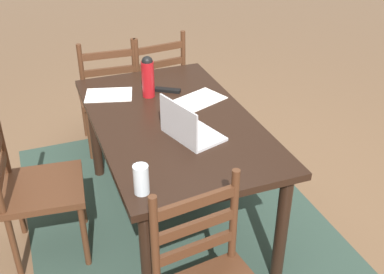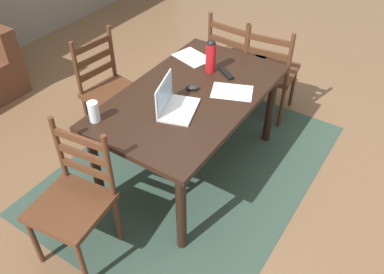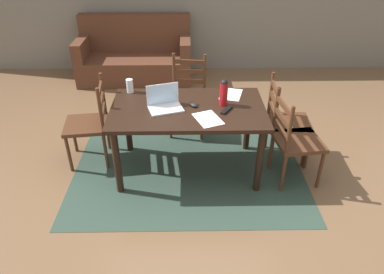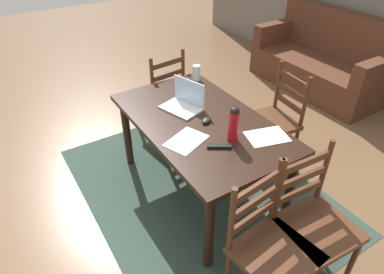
# 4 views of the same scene
# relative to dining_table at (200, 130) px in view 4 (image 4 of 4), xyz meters

# --- Properties ---
(ground_plane) EXTENTS (14.00, 14.00, 0.00)m
(ground_plane) POSITION_rel_dining_table_xyz_m (0.00, 0.00, -0.65)
(ground_plane) COLOR brown
(area_rug) EXTENTS (2.45, 1.85, 0.01)m
(area_rug) POSITION_rel_dining_table_xyz_m (0.00, 0.00, -0.65)
(area_rug) COLOR #2D4238
(area_rug) RESTS_ON ground
(dining_table) EXTENTS (1.53, 0.91, 0.74)m
(dining_table) POSITION_rel_dining_table_xyz_m (0.00, 0.00, 0.00)
(dining_table) COLOR black
(dining_table) RESTS_ON ground
(chair_left_far) EXTENTS (0.49, 0.49, 0.95)m
(chair_left_far) POSITION_rel_dining_table_xyz_m (-1.05, 0.19, -0.19)
(chair_left_far) COLOR #4C2B19
(chair_left_far) RESTS_ON ground
(chair_right_near) EXTENTS (0.49, 0.49, 0.95)m
(chair_right_near) POSITION_rel_dining_table_xyz_m (1.05, -0.19, -0.19)
(chair_right_near) COLOR #4C2B19
(chair_right_near) RESTS_ON ground
(chair_far_head) EXTENTS (0.49, 0.49, 0.95)m
(chair_far_head) POSITION_rel_dining_table_xyz_m (0.00, 0.82, -0.19)
(chair_far_head) COLOR #4C2B19
(chair_far_head) RESTS_ON ground
(chair_right_far) EXTENTS (0.47, 0.47, 0.95)m
(chair_right_far) POSITION_rel_dining_table_xyz_m (1.05, 0.18, -0.19)
(chair_right_far) COLOR #4C2B19
(chair_right_far) RESTS_ON ground
(couch) EXTENTS (1.80, 0.80, 1.00)m
(couch) POSITION_rel_dining_table_xyz_m (-0.85, 2.54, -0.30)
(couch) COLOR #512D1E
(couch) RESTS_ON ground
(laptop) EXTENTS (0.37, 0.31, 0.23)m
(laptop) POSITION_rel_dining_table_xyz_m (-0.23, -0.00, 0.15)
(laptop) COLOR silver
(laptop) RESTS_ON dining_table
(water_bottle) EXTENTS (0.08, 0.08, 0.27)m
(water_bottle) POSITION_rel_dining_table_xyz_m (0.35, 0.05, 0.23)
(water_bottle) COLOR #A81419
(water_bottle) RESTS_ON dining_table
(drinking_glass) EXTENTS (0.07, 0.07, 0.15)m
(drinking_glass) POSITION_rel_dining_table_xyz_m (-0.61, 0.36, 0.17)
(drinking_glass) COLOR silver
(drinking_glass) RESTS_ON dining_table
(computer_mouse) EXTENTS (0.10, 0.12, 0.03)m
(computer_mouse) POSITION_rel_dining_table_xyz_m (0.06, 0.02, 0.11)
(computer_mouse) COLOR black
(computer_mouse) RESTS_ON dining_table
(tv_remote) EXTENTS (0.13, 0.17, 0.02)m
(tv_remote) POSITION_rel_dining_table_xyz_m (0.37, -0.09, 0.10)
(tv_remote) COLOR black
(tv_remote) RESTS_ON dining_table
(paper_stack_left) EXTENTS (0.30, 0.35, 0.00)m
(paper_stack_left) POSITION_rel_dining_table_xyz_m (0.18, -0.24, 0.10)
(paper_stack_left) COLOR white
(paper_stack_left) RESTS_ON dining_table
(paper_stack_right) EXTENTS (0.28, 0.34, 0.00)m
(paper_stack_right) POSITION_rel_dining_table_xyz_m (0.46, 0.28, 0.10)
(paper_stack_right) COLOR white
(paper_stack_right) RESTS_ON dining_table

